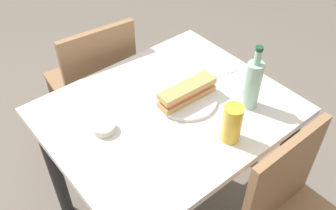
{
  "coord_description": "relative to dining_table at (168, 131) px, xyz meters",
  "views": [
    {
      "loc": [
        -0.7,
        -0.85,
        1.75
      ],
      "look_at": [
        0.0,
        0.0,
        0.75
      ],
      "focal_mm": 40.05,
      "sensor_mm": 36.0,
      "label": 1
    }
  ],
  "objects": [
    {
      "name": "water_bottle",
      "position": [
        0.27,
        -0.19,
        0.24
      ],
      "size": [
        0.07,
        0.07,
        0.28
      ],
      "color": "#99C6B7",
      "rests_on": "dining_table"
    },
    {
      "name": "beer_glass",
      "position": [
        0.07,
        -0.27,
        0.21
      ],
      "size": [
        0.07,
        0.07,
        0.15
      ],
      "primitive_type": "cylinder",
      "color": "gold",
      "rests_on": "dining_table"
    },
    {
      "name": "knife_near",
      "position": [
        0.08,
        0.04,
        0.15
      ],
      "size": [
        0.18,
        0.04,
        0.01
      ],
      "color": "silver",
      "rests_on": "plate_near"
    },
    {
      "name": "paper_napkin",
      "position": [
        0.35,
        0.08,
        0.13
      ],
      "size": [
        0.18,
        0.18,
        0.0
      ],
      "primitive_type": "cube",
      "rotation": [
        0.0,
        0.0,
        -0.33
      ],
      "color": "white",
      "rests_on": "dining_table"
    },
    {
      "name": "dining_table",
      "position": [
        0.0,
        0.0,
        0.0
      ],
      "size": [
        0.95,
        0.78,
        0.73
      ],
      "color": "silver",
      "rests_on": "ground"
    },
    {
      "name": "baguette_sandwich_near",
      "position": [
        0.09,
        -0.01,
        0.18
      ],
      "size": [
        0.26,
        0.08,
        0.07
      ],
      "color": "tan",
      "rests_on": "plate_near"
    },
    {
      "name": "ground_plane",
      "position": [
        0.0,
        0.0,
        -0.6
      ],
      "size": [
        8.0,
        8.0,
        0.0
      ],
      "primitive_type": "plane",
      "color": "#6B6056"
    },
    {
      "name": "plate_near",
      "position": [
        0.09,
        -0.01,
        0.14
      ],
      "size": [
        0.25,
        0.25,
        0.01
      ],
      "primitive_type": "cylinder",
      "color": "white",
      "rests_on": "dining_table"
    },
    {
      "name": "chair_far",
      "position": [
        -0.01,
        0.59,
        -0.1
      ],
      "size": [
        0.44,
        0.44,
        0.87
      ],
      "color": "#936B47",
      "rests_on": "ground"
    },
    {
      "name": "olive_bowl",
      "position": [
        -0.26,
        0.06,
        0.14
      ],
      "size": [
        0.09,
        0.09,
        0.03
      ],
      "primitive_type": "cylinder",
      "color": "silver",
      "rests_on": "dining_table"
    }
  ]
}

